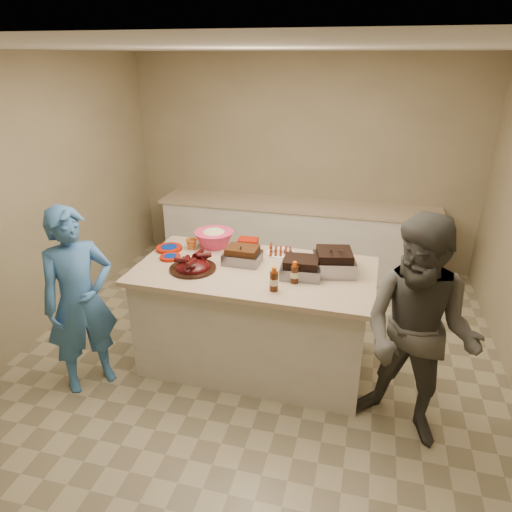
% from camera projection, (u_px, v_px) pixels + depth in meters
% --- Properties ---
extents(room, '(4.50, 5.00, 2.70)m').
position_uv_depth(room, '(255.00, 363.00, 4.29)').
color(room, gray).
rests_on(room, ground).
extents(back_counter, '(3.60, 0.64, 0.90)m').
position_uv_depth(back_counter, '(296.00, 236.00, 6.05)').
color(back_counter, silver).
rests_on(back_counter, ground).
extents(island, '(2.07, 1.11, 0.97)m').
position_uv_depth(island, '(255.00, 361.00, 4.31)').
color(island, silver).
rests_on(island, ground).
extents(rib_platter, '(0.44, 0.44, 0.16)m').
position_uv_depth(rib_platter, '(193.00, 269.00, 3.91)').
color(rib_platter, '#420809').
rests_on(rib_platter, island).
extents(pulled_pork_tray, '(0.32, 0.25, 0.10)m').
position_uv_depth(pulled_pork_tray, '(243.00, 263.00, 4.03)').
color(pulled_pork_tray, '#47230F').
rests_on(pulled_pork_tray, island).
extents(brisket_tray, '(0.35, 0.29, 0.10)m').
position_uv_depth(brisket_tray, '(301.00, 276.00, 3.80)').
color(brisket_tray, black).
rests_on(brisket_tray, island).
extents(roasting_pan, '(0.40, 0.40, 0.13)m').
position_uv_depth(roasting_pan, '(333.00, 272.00, 3.86)').
color(roasting_pan, gray).
rests_on(roasting_pan, island).
extents(coleslaw_bowl, '(0.38, 0.38, 0.26)m').
position_uv_depth(coleslaw_bowl, '(214.00, 246.00, 4.38)').
color(coleslaw_bowl, '#D82E59').
rests_on(coleslaw_bowl, island).
extents(sausage_plate, '(0.31, 0.31, 0.04)m').
position_uv_depth(sausage_plate, '(281.00, 253.00, 4.22)').
color(sausage_plate, silver).
rests_on(sausage_plate, island).
extents(mac_cheese_dish, '(0.32, 0.26, 0.08)m').
position_uv_depth(mac_cheese_dish, '(339.00, 266.00, 3.98)').
color(mac_cheese_dish, yellow).
rests_on(mac_cheese_dish, island).
extents(bbq_bottle_a, '(0.07, 0.07, 0.20)m').
position_uv_depth(bbq_bottle_a, '(274.00, 290.00, 3.56)').
color(bbq_bottle_a, '#39190A').
rests_on(bbq_bottle_a, island).
extents(bbq_bottle_b, '(0.06, 0.06, 0.19)m').
position_uv_depth(bbq_bottle_b, '(294.00, 283.00, 3.68)').
color(bbq_bottle_b, '#39190A').
rests_on(bbq_bottle_b, island).
extents(mustard_bottle, '(0.05, 0.05, 0.12)m').
position_uv_depth(mustard_bottle, '(241.00, 256.00, 4.17)').
color(mustard_bottle, gold).
rests_on(mustard_bottle, island).
extents(sauce_bowl, '(0.15, 0.05, 0.15)m').
position_uv_depth(sauce_bowl, '(245.00, 259.00, 4.10)').
color(sauce_bowl, silver).
rests_on(sauce_bowl, island).
extents(plate_stack_large, '(0.25, 0.25, 0.03)m').
position_uv_depth(plate_stack_large, '(169.00, 250.00, 4.30)').
color(plate_stack_large, '#8E1404').
rests_on(plate_stack_large, island).
extents(plate_stack_small, '(0.19, 0.19, 0.03)m').
position_uv_depth(plate_stack_small, '(170.00, 258.00, 4.12)').
color(plate_stack_small, '#8E1404').
rests_on(plate_stack_small, island).
extents(plastic_cup, '(0.11, 0.10, 0.10)m').
position_uv_depth(plastic_cup, '(192.00, 249.00, 4.32)').
color(plastic_cup, '#AF5B1C').
rests_on(plastic_cup, island).
extents(basket_stack, '(0.20, 0.15, 0.09)m').
position_uv_depth(basket_stack, '(248.00, 248.00, 4.35)').
color(basket_stack, '#8E1404').
rests_on(basket_stack, island).
extents(guest_blue, '(1.61, 1.49, 0.39)m').
position_uv_depth(guest_blue, '(94.00, 380.00, 4.06)').
color(guest_blue, '#396EB2').
rests_on(guest_blue, ground).
extents(guest_gray, '(1.48, 1.93, 0.66)m').
position_uv_depth(guest_gray, '(402.00, 430.00, 3.52)').
color(guest_gray, '#504E48').
rests_on(guest_gray, ground).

